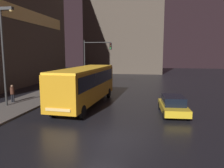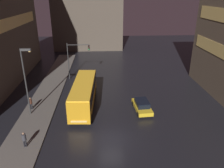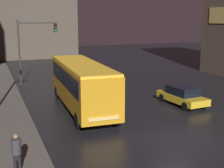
{
  "view_description": "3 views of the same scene",
  "coord_description": "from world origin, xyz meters",
  "views": [
    {
      "loc": [
        2.58,
        -11.1,
        4.71
      ],
      "look_at": [
        -0.85,
        7.99,
        1.96
      ],
      "focal_mm": 35.0,
      "sensor_mm": 36.0,
      "label": 1
    },
    {
      "loc": [
        -0.95,
        -18.81,
        14.18
      ],
      "look_at": [
        0.58,
        8.44,
        2.8
      ],
      "focal_mm": 35.0,
      "sensor_mm": 36.0,
      "label": 2
    },
    {
      "loc": [
        -9.31,
        -13.71,
        6.51
      ],
      "look_at": [
        -0.8,
        7.67,
        1.69
      ],
      "focal_mm": 50.0,
      "sensor_mm": 36.0,
      "label": 3
    }
  ],
  "objects": [
    {
      "name": "traffic_light_main",
      "position": [
        -5.15,
        17.92,
        4.39
      ],
      "size": [
        3.87,
        0.35,
        6.43
      ],
      "color": "#2D2D2D",
      "rests_on": "ground"
    },
    {
      "name": "pedestrian_near",
      "position": [
        -8.51,
        -0.83,
        1.14
      ],
      "size": [
        0.57,
        0.57,
        1.66
      ],
      "rotation": [
        0.0,
        0.0,
        0.8
      ],
      "color": "black",
      "rests_on": "sidewalk_left"
    },
    {
      "name": "ground_plane",
      "position": [
        0.0,
        0.0,
        0.0
      ],
      "size": [
        120.0,
        120.0,
        0.0
      ],
      "primitive_type": "plane",
      "color": "black"
    },
    {
      "name": "bus_near",
      "position": [
        -3.21,
        7.52,
        2.1
      ],
      "size": [
        3.14,
        10.78,
        3.41
      ],
      "rotation": [
        0.0,
        0.0,
        3.09
      ],
      "color": "orange",
      "rests_on": "ground"
    },
    {
      "name": "car_taxi",
      "position": [
        4.32,
        5.9,
        0.74
      ],
      "size": [
        2.15,
        4.39,
        1.44
      ],
      "rotation": [
        0.0,
        0.0,
        3.22
      ],
      "color": "gold",
      "rests_on": "ground"
    }
  ]
}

